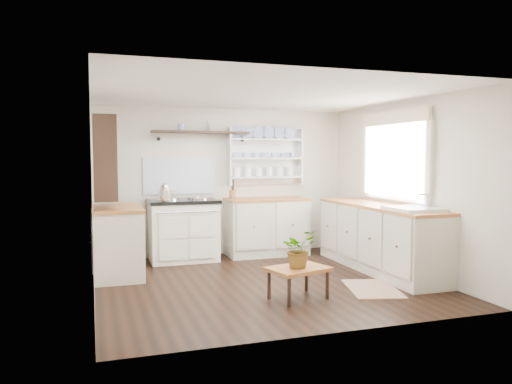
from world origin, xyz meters
TOP-DOWN VIEW (x-y plane):
  - floor at (0.00, 0.00)m, footprint 4.00×3.80m
  - wall_back at (0.00, 1.90)m, footprint 4.00×0.02m
  - wall_right at (2.00, 0.00)m, footprint 0.02×3.80m
  - wall_left at (-2.00, 0.00)m, footprint 0.02×3.80m
  - ceiling at (0.00, 0.00)m, footprint 4.00×3.80m
  - window at (1.95, 0.15)m, footprint 0.08×1.55m
  - aga_cooker at (-0.72, 1.57)m, footprint 1.02×0.71m
  - back_cabinets at (0.60, 1.60)m, footprint 1.27×0.63m
  - right_cabinets at (1.70, 0.10)m, footprint 0.62×2.43m
  - belfast_sink at (1.70, -0.65)m, footprint 0.55×0.60m
  - left_cabinets at (-1.70, 0.90)m, footprint 0.62×1.13m
  - plate_rack at (0.65, 1.86)m, footprint 1.20×0.22m
  - high_shelf at (-0.40, 1.78)m, footprint 1.50×0.29m
  - left_shelving at (-1.84, 0.90)m, footprint 0.28×0.80m
  - kettle at (-1.00, 1.45)m, footprint 0.19×0.19m
  - utensil_crock at (0.07, 1.68)m, footprint 0.10×0.10m
  - center_table at (0.12, -0.81)m, footprint 0.74×0.61m
  - potted_plant at (0.12, -0.81)m, footprint 0.46×0.43m
  - floor_rug at (1.09, -0.75)m, footprint 0.75×0.96m

SIDE VIEW (x-z plane):
  - floor at x=0.00m, z-range -0.01..0.01m
  - floor_rug at x=1.09m, z-range 0.00..0.02m
  - center_table at x=0.12m, z-range 0.13..0.47m
  - right_cabinets at x=1.70m, z-range 0.01..0.91m
  - left_cabinets at x=-1.70m, z-range 0.01..0.91m
  - back_cabinets at x=0.60m, z-range 0.01..0.91m
  - aga_cooker at x=-0.72m, z-range -0.01..0.94m
  - potted_plant at x=0.12m, z-range 0.34..0.76m
  - belfast_sink at x=1.70m, z-range 0.58..1.03m
  - utensil_crock at x=0.07m, z-range 0.91..1.03m
  - kettle at x=-1.00m, z-range 0.93..1.16m
  - wall_back at x=0.00m, z-range 0.00..2.30m
  - wall_right at x=2.00m, z-range 0.00..2.30m
  - wall_left at x=-2.00m, z-range 0.00..2.30m
  - left_shelving at x=-1.84m, z-range 1.02..2.08m
  - plate_rack at x=0.65m, z-range 1.11..2.01m
  - window at x=1.95m, z-range 0.95..2.17m
  - high_shelf at x=-0.40m, z-range 1.83..1.99m
  - ceiling at x=0.00m, z-range 2.29..2.30m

